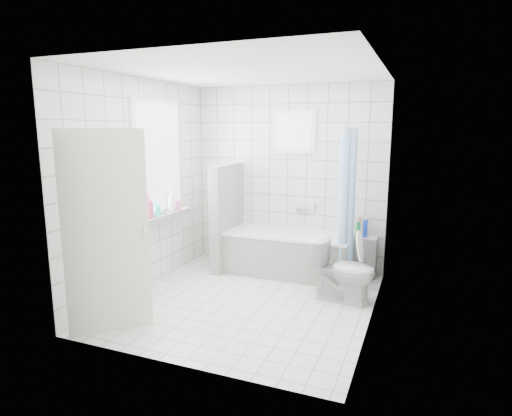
% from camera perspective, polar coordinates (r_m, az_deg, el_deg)
% --- Properties ---
extents(ground, '(3.00, 3.00, 0.00)m').
position_cam_1_polar(ground, '(5.15, -1.11, -12.27)').
color(ground, white).
rests_on(ground, ground).
extents(ceiling, '(3.00, 3.00, 0.00)m').
position_cam_1_polar(ceiling, '(4.78, -1.23, 17.80)').
color(ceiling, white).
rests_on(ceiling, ground).
extents(wall_back, '(2.80, 0.02, 2.60)m').
position_cam_1_polar(wall_back, '(6.19, 4.22, 4.07)').
color(wall_back, white).
rests_on(wall_back, ground).
extents(wall_front, '(2.80, 0.02, 2.60)m').
position_cam_1_polar(wall_front, '(3.48, -10.77, -1.18)').
color(wall_front, white).
rests_on(wall_front, ground).
extents(wall_left, '(0.02, 3.00, 2.60)m').
position_cam_1_polar(wall_left, '(5.49, -14.79, 2.91)').
color(wall_left, white).
rests_on(wall_left, ground).
extents(wall_right, '(0.02, 3.00, 2.60)m').
position_cam_1_polar(wall_right, '(4.45, 15.69, 1.15)').
color(wall_right, white).
rests_on(wall_right, ground).
extents(window_left, '(0.01, 0.90, 1.40)m').
position_cam_1_polar(window_left, '(5.68, -12.77, 6.29)').
color(window_left, white).
rests_on(window_left, wall_left).
extents(window_back, '(0.50, 0.01, 0.50)m').
position_cam_1_polar(window_back, '(6.08, 5.09, 10.07)').
color(window_back, white).
rests_on(window_back, wall_back).
extents(window_sill, '(0.18, 1.02, 0.08)m').
position_cam_1_polar(window_sill, '(5.75, -12.10, -1.09)').
color(window_sill, white).
rests_on(window_sill, wall_left).
extents(door, '(0.59, 0.60, 2.00)m').
position_cam_1_polar(door, '(4.36, -19.32, -3.27)').
color(door, silver).
rests_on(door, ground).
extents(bathtub, '(1.72, 0.77, 0.58)m').
position_cam_1_polar(bathtub, '(6.00, 4.41, -6.00)').
color(bathtub, white).
rests_on(bathtub, ground).
extents(partition_wall, '(0.15, 0.85, 1.50)m').
position_cam_1_polar(partition_wall, '(6.17, -3.88, -1.13)').
color(partition_wall, white).
rests_on(partition_wall, ground).
extents(tiled_ledge, '(0.40, 0.24, 0.55)m').
position_cam_1_polar(tiled_ledge, '(6.05, 13.85, -6.30)').
color(tiled_ledge, white).
rests_on(tiled_ledge, ground).
extents(toilet, '(0.77, 0.48, 0.75)m').
position_cam_1_polar(toilet, '(5.13, 11.53, -8.11)').
color(toilet, silver).
rests_on(toilet, ground).
extents(curtain_rod, '(0.02, 0.80, 0.02)m').
position_cam_1_polar(curtain_rod, '(5.55, 12.61, 10.34)').
color(curtain_rod, silver).
rests_on(curtain_rod, wall_back).
extents(shower_curtain, '(0.14, 0.48, 1.78)m').
position_cam_1_polar(shower_curtain, '(5.49, 12.01, 0.92)').
color(shower_curtain, '#56A3FF').
rests_on(shower_curtain, curtain_rod).
extents(tub_faucet, '(0.18, 0.06, 0.06)m').
position_cam_1_polar(tub_faucet, '(6.15, 6.30, -0.25)').
color(tub_faucet, silver).
rests_on(tub_faucet, wall_back).
extents(sill_bottles, '(0.16, 0.75, 0.31)m').
position_cam_1_polar(sill_bottles, '(5.66, -12.43, 0.44)').
color(sill_bottles, '#37F8EB').
rests_on(sill_bottles, window_sill).
extents(ledge_bottles, '(0.16, 0.17, 0.24)m').
position_cam_1_polar(ledge_bottles, '(5.95, 13.74, -2.66)').
color(ledge_bottles, green).
rests_on(ledge_bottles, tiled_ledge).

